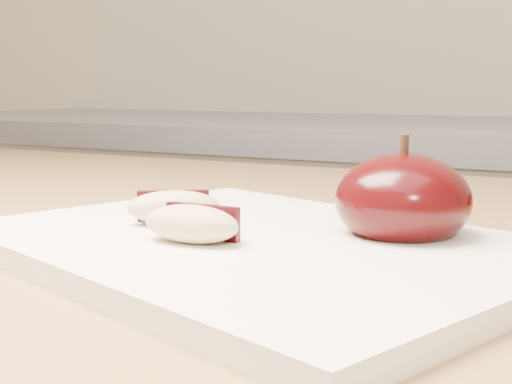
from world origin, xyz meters
The scene contains 4 objects.
cutting_board centered at (0.01, 0.37, 0.91)m, with size 0.32×0.23×0.01m, color silver.
apple_half centered at (0.08, 0.42, 0.93)m, with size 0.08×0.08×0.06m.
apple_wedge_a centered at (-0.05, 0.38, 0.92)m, with size 0.06×0.06×0.02m.
apple_wedge_b centered at (-0.01, 0.34, 0.92)m, with size 0.06×0.03×0.02m.
Camera 1 is at (0.20, 0.03, 1.00)m, focal length 50.00 mm.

